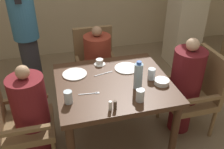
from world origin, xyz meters
name	(u,v)px	position (x,y,z in m)	size (l,w,h in m)	color
ground_plane	(113,139)	(0.00, 0.00, 0.00)	(16.00, 16.00, 0.00)	#7A664C
dining_table	(113,91)	(0.00, 0.00, 0.65)	(1.06, 0.96, 0.76)	#422819
chair_left_side	(16,120)	(-0.92, 0.00, 0.49)	(0.50, 0.50, 0.92)	brown
diner_in_left_chair	(32,114)	(-0.78, 0.00, 0.53)	(0.32, 0.32, 1.04)	maroon
chair_far_side	(96,63)	(0.00, 0.87, 0.49)	(0.50, 0.50, 0.92)	brown
diner_in_far_chair	(98,66)	(0.00, 0.73, 0.53)	(0.32, 0.32, 1.04)	maroon
chair_right_side	(196,90)	(0.92, 0.00, 0.49)	(0.50, 0.50, 0.92)	brown
diner_in_right_chair	(185,86)	(0.78, 0.00, 0.57)	(0.32, 0.32, 1.11)	#5B1419
standing_host	(25,29)	(-0.80, 1.09, 0.95)	(0.30, 0.34, 1.77)	#2D2D33
plate_main_left	(75,74)	(-0.33, 0.22, 0.76)	(0.24, 0.24, 0.01)	white
plate_main_right	(126,68)	(0.19, 0.20, 0.76)	(0.24, 0.24, 0.01)	white
teacup_with_saucer	(100,62)	(-0.05, 0.36, 0.78)	(0.12, 0.12, 0.06)	white
bowl_small	(162,82)	(0.42, -0.15, 0.78)	(0.14, 0.14, 0.04)	white
water_bottle	(138,76)	(0.19, -0.15, 0.88)	(0.08, 0.08, 0.27)	#A3C6DB
glass_tall_near	(140,95)	(0.14, -0.34, 0.81)	(0.07, 0.07, 0.11)	silver
glass_tall_mid	(68,97)	(-0.44, -0.21, 0.81)	(0.07, 0.07, 0.11)	silver
glass_tall_far	(152,74)	(0.36, -0.05, 0.81)	(0.07, 0.07, 0.11)	silver
salt_shaker	(110,106)	(-0.13, -0.39, 0.80)	(0.03, 0.03, 0.08)	white
pepper_shaker	(115,105)	(-0.09, -0.39, 0.80)	(0.03, 0.03, 0.08)	#4C3D2D
fork_beside_plate	(91,93)	(-0.23, -0.14, 0.76)	(0.18, 0.03, 0.00)	silver
knife_beside_plate	(104,73)	(-0.05, 0.16, 0.76)	(0.19, 0.06, 0.00)	silver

